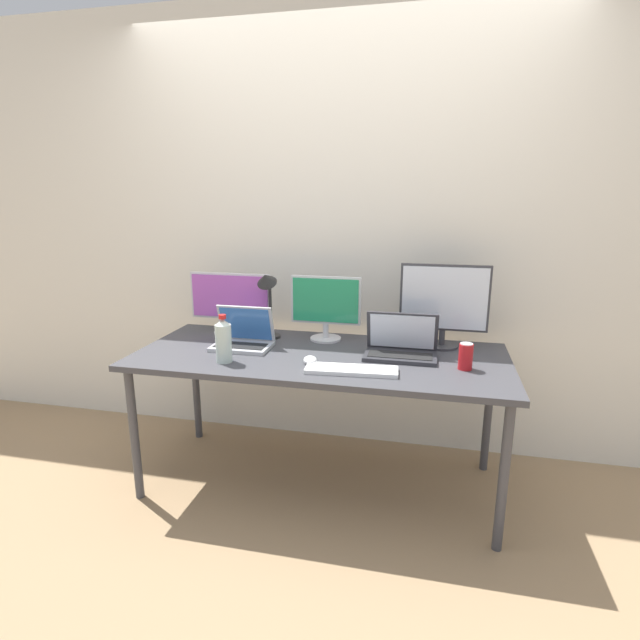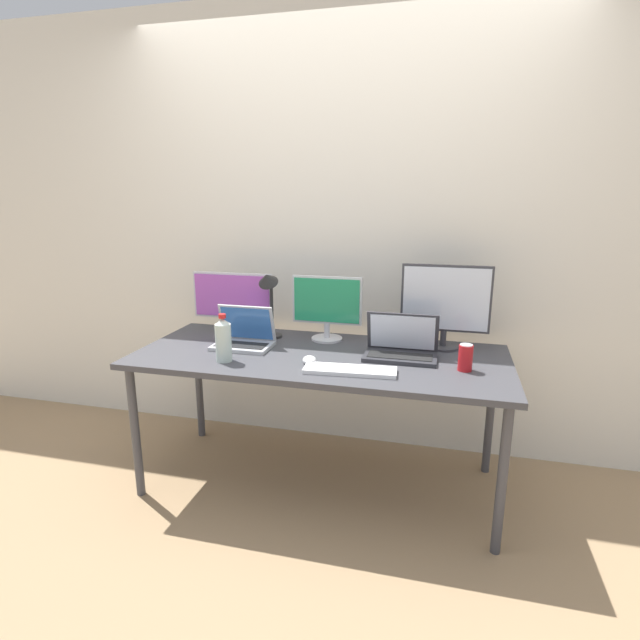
% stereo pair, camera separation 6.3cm
% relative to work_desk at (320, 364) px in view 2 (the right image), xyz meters
% --- Properties ---
extents(ground_plane, '(16.00, 16.00, 0.00)m').
position_rel_work_desk_xyz_m(ground_plane, '(0.00, 0.00, -0.69)').
color(ground_plane, '#9E7F5B').
extents(wall_back, '(7.00, 0.08, 2.60)m').
position_rel_work_desk_xyz_m(wall_back, '(0.00, 0.59, 0.61)').
color(wall_back, silver).
rests_on(wall_back, ground).
extents(work_desk, '(1.89, 0.80, 0.74)m').
position_rel_work_desk_xyz_m(work_desk, '(0.00, 0.00, 0.00)').
color(work_desk, '#424247').
rests_on(work_desk, ground).
extents(monitor_left, '(0.48, 0.21, 0.36)m').
position_rel_work_desk_xyz_m(monitor_left, '(-0.59, 0.27, 0.24)').
color(monitor_left, silver).
rests_on(monitor_left, work_desk).
extents(monitor_center, '(0.39, 0.17, 0.36)m').
position_rel_work_desk_xyz_m(monitor_center, '(-0.03, 0.26, 0.25)').
color(monitor_center, silver).
rests_on(monitor_center, work_desk).
extents(monitor_right, '(0.46, 0.18, 0.44)m').
position_rel_work_desk_xyz_m(monitor_right, '(0.61, 0.27, 0.30)').
color(monitor_right, '#38383D').
rests_on(monitor_right, work_desk).
extents(laptop_silver, '(0.31, 0.21, 0.22)m').
position_rel_work_desk_xyz_m(laptop_silver, '(-0.43, 0.03, 0.11)').
color(laptop_silver, '#B7B7BC').
rests_on(laptop_silver, work_desk).
extents(laptop_secondary, '(0.36, 0.21, 0.22)m').
position_rel_work_desk_xyz_m(laptop_secondary, '(0.41, 0.05, 0.11)').
color(laptop_secondary, '#2D2D33').
rests_on(laptop_secondary, work_desk).
extents(keyboard_main, '(0.43, 0.16, 0.02)m').
position_rel_work_desk_xyz_m(keyboard_main, '(0.20, -0.23, 0.06)').
color(keyboard_main, white).
rests_on(keyboard_main, work_desk).
extents(mouse_by_keyboard, '(0.09, 0.11, 0.04)m').
position_rel_work_desk_xyz_m(mouse_by_keyboard, '(-0.01, -0.16, 0.07)').
color(mouse_by_keyboard, silver).
rests_on(mouse_by_keyboard, work_desk).
extents(water_bottle, '(0.08, 0.08, 0.24)m').
position_rel_work_desk_xyz_m(water_bottle, '(-0.43, -0.22, 0.16)').
color(water_bottle, silver).
rests_on(water_bottle, work_desk).
extents(soda_can_near_keyboard, '(0.07, 0.07, 0.13)m').
position_rel_work_desk_xyz_m(soda_can_near_keyboard, '(0.71, -0.07, 0.12)').
color(soda_can_near_keyboard, red).
rests_on(soda_can_near_keyboard, work_desk).
extents(desk_lamp, '(0.11, 0.18, 0.40)m').
position_rel_work_desk_xyz_m(desk_lamp, '(-0.34, 0.19, 0.33)').
color(desk_lamp, black).
rests_on(desk_lamp, work_desk).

